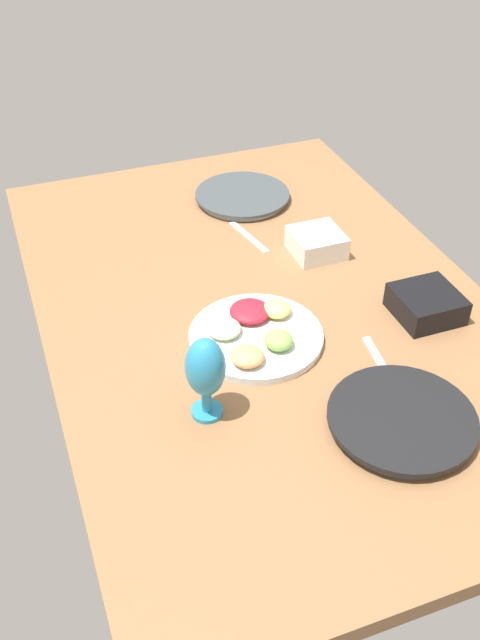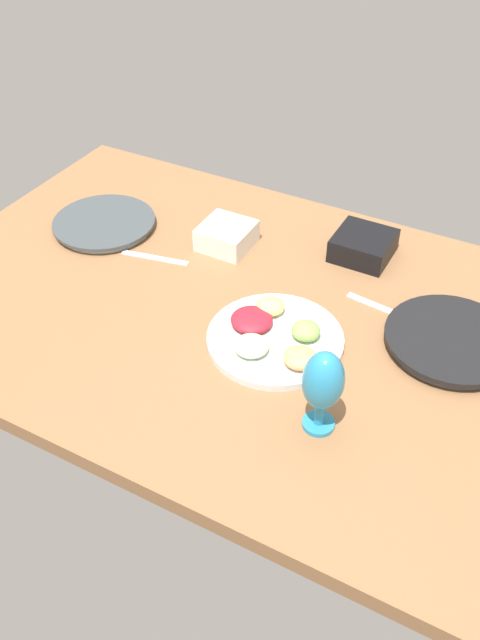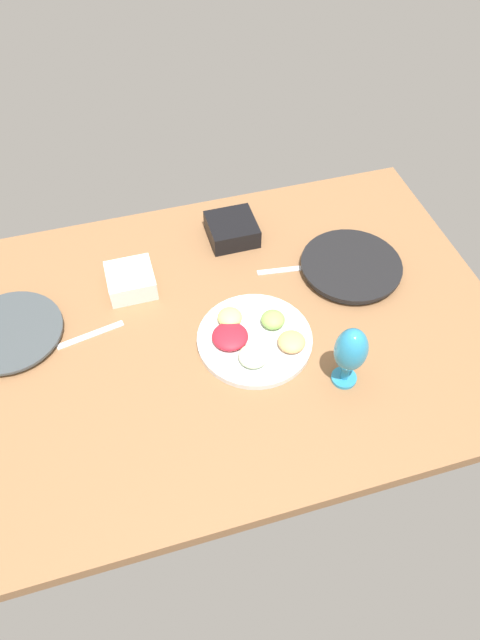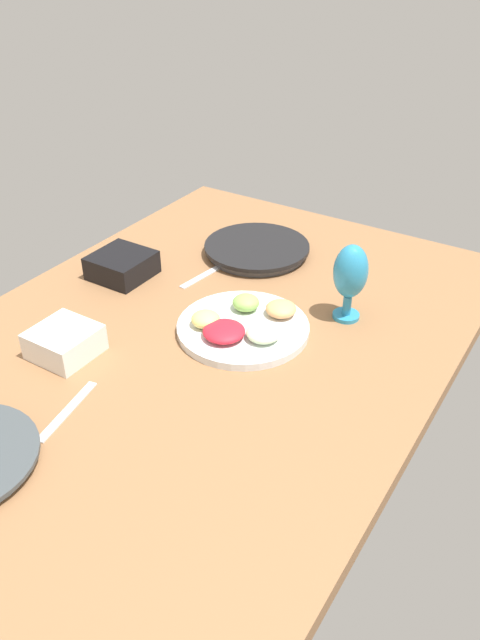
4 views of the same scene
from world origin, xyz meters
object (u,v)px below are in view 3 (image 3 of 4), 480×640
(dinner_plate_right, at_px, (10,333))
(hurricane_glass_blue, at_px, (351,352))
(square_bowl_black, at_px, (232,229))
(dinner_plate_left, at_px, (351,267))
(square_bowl_white, at_px, (131,280))
(fruit_platter, at_px, (254,338))

(dinner_plate_right, bearing_deg, hurricane_glass_blue, 154.91)
(hurricane_glass_blue, distance_m, square_bowl_black, 0.60)
(dinner_plate_left, bearing_deg, dinner_plate_right, -1.56)
(hurricane_glass_blue, relative_size, square_bowl_black, 1.32)
(dinner_plate_left, xyz_separation_m, hurricane_glass_blue, (0.16, 0.34, 0.10))
(square_bowl_white, bearing_deg, square_bowl_black, -158.99)
(square_bowl_white, distance_m, square_bowl_black, 0.35)
(dinner_plate_right, xyz_separation_m, square_bowl_black, (-0.66, -0.21, 0.02))
(square_bowl_white, bearing_deg, fruit_platter, 134.62)
(square_bowl_black, bearing_deg, square_bowl_white, 21.01)
(fruit_platter, xyz_separation_m, hurricane_glass_blue, (-0.18, 0.17, 0.10))
(dinner_plate_left, height_order, square_bowl_black, square_bowl_black)
(fruit_platter, height_order, hurricane_glass_blue, hurricane_glass_blue)
(square_bowl_black, bearing_deg, dinner_plate_right, 17.40)
(fruit_platter, bearing_deg, square_bowl_white, -45.38)
(dinner_plate_left, distance_m, dinner_plate_right, 0.95)
(dinner_plate_right, xyz_separation_m, square_bowl_white, (-0.33, -0.08, 0.02))
(dinner_plate_left, xyz_separation_m, square_bowl_black, (0.29, -0.23, 0.02))
(dinner_plate_left, bearing_deg, square_bowl_white, -9.85)
(fruit_platter, relative_size, square_bowl_white, 2.35)
(dinner_plate_left, distance_m, square_bowl_black, 0.37)
(dinner_plate_right, bearing_deg, square_bowl_white, -166.29)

